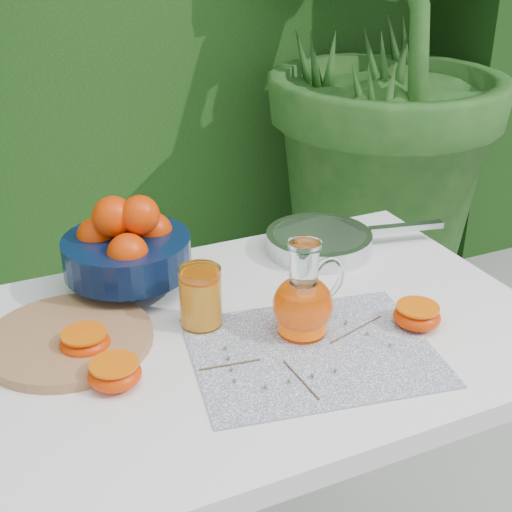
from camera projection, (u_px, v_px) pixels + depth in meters
name	position (u px, v px, depth m)	size (l,w,h in m)	color
potted_plant_right	(366.00, 34.00, 2.55)	(2.00, 2.00, 2.00)	#20521C
white_table	(261.00, 364.00, 1.30)	(1.00, 0.70, 0.75)	white
placemat	(312.00, 351.00, 1.19)	(0.40, 0.31, 0.00)	#0D154B
cutting_board	(69.00, 339.00, 1.21)	(0.28, 0.28, 0.02)	#AA744D
fruit_bowl	(127.00, 246.00, 1.35)	(0.29, 0.29, 0.19)	black
juice_pitcher	(304.00, 301.00, 1.21)	(0.16, 0.13, 0.17)	white
juice_tumbler	(201.00, 298.00, 1.24)	(0.08, 0.08, 0.11)	white
saute_pan	(321.00, 241.00, 1.52)	(0.41, 0.27, 0.04)	silver
orange_halves	(212.00, 343.00, 1.18)	(0.64, 0.24, 0.04)	#EC4E02
thyme_sprigs	(300.00, 355.00, 1.17)	(0.36, 0.22, 0.01)	brown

